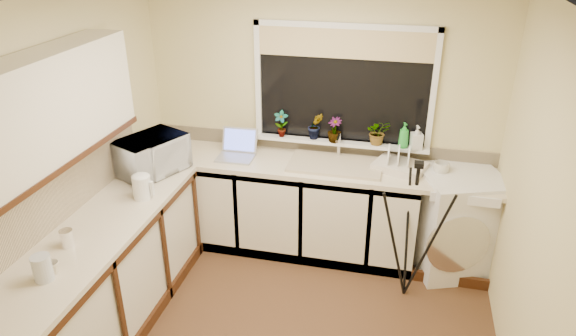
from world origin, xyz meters
The scene contains 33 objects.
floor centered at (0.00, 0.00, 0.00)m, with size 3.20×3.20×0.00m, color #513120.
ceiling centered at (0.00, 0.00, 2.45)m, with size 3.20×3.20×0.00m, color white.
wall_back centered at (0.00, 1.50, 1.23)m, with size 3.20×3.20×0.00m, color beige.
wall_left centered at (-1.60, 0.00, 1.23)m, with size 3.00×3.00×0.00m, color beige.
wall_right centered at (1.60, 0.00, 1.23)m, with size 3.00×3.00×0.00m, color beige.
base_cabinet_back centered at (-0.33, 1.20, 0.43)m, with size 2.55×0.60×0.86m, color silver.
base_cabinet_left centered at (-1.30, -0.30, 0.43)m, with size 0.54×2.40×0.86m, color silver.
worktop_back centered at (0.00, 1.20, 0.88)m, with size 3.20×0.60×0.04m, color beige.
worktop_left centered at (-1.30, -0.30, 0.88)m, with size 0.60×2.40×0.04m, color beige.
upper_cabinet centered at (-1.44, -0.45, 1.80)m, with size 0.28×1.90×0.70m, color silver.
splashback_left centered at (-1.59, -0.30, 1.12)m, with size 0.02×2.40×0.45m, color beige.
splashback_back centered at (0.00, 1.49, 0.97)m, with size 3.20×0.02×0.14m, color beige.
window_glass centered at (0.20, 1.49, 1.55)m, with size 1.50×0.02×1.00m, color black.
window_blind centered at (0.20, 1.46, 1.92)m, with size 1.50×0.02×0.25m, color tan.
windowsill centered at (0.20, 1.43, 1.04)m, with size 1.60×0.14×0.03m, color white.
sink centered at (0.20, 1.20, 0.91)m, with size 0.82×0.46×0.03m, color tan.
faucet centered at (0.20, 1.38, 1.02)m, with size 0.03×0.03×0.24m, color silver.
washing_machine centered at (1.29, 1.21, 0.46)m, with size 0.65×0.63×0.93m, color white.
laptop centered at (-0.72, 1.21, 0.96)m, with size 0.34×0.33×0.24m.
kettle centered at (-1.18, 0.27, 0.99)m, with size 0.14×0.14×0.19m, color white.
dish_rack centered at (0.76, 1.25, 0.93)m, with size 0.43×0.32×0.06m, color beige.
tripod centered at (0.90, 0.71, 0.62)m, with size 0.61×0.61×1.23m, color black, non-canonical shape.
glass_jug centered at (-1.28, -0.81, 0.98)m, with size 0.12×0.12×0.17m, color silver.
steel_jar centered at (-1.36, -0.46, 0.96)m, with size 0.09×0.09×0.12m, color white.
microwave centered at (-1.32, 0.72, 1.06)m, with size 0.57×0.39×0.32m, color white.
plant_a centered at (-0.35, 1.41, 1.17)m, with size 0.13×0.09×0.25m, color #999999.
plant_b centered at (-0.03, 1.43, 1.17)m, with size 0.14×0.11×0.25m, color #999999.
plant_c centered at (0.15, 1.40, 1.16)m, with size 0.13×0.13×0.23m, color #999999.
plant_d centered at (0.54, 1.43, 1.17)m, with size 0.21×0.18×0.23m, color #999999.
soap_bottle_green centered at (0.77, 1.40, 1.16)m, with size 0.09×0.09×0.23m, color green.
soap_bottle_clear centered at (0.88, 1.40, 1.16)m, with size 0.10×0.10×0.21m, color #999999.
cup_back centered at (1.10, 1.24, 0.95)m, with size 0.14×0.14×0.11m, color beige.
cup_left centered at (-1.27, -0.74, 0.94)m, with size 0.09×0.09×0.08m, color beige.
Camera 1 is at (0.74, -2.96, 2.87)m, focal length 32.44 mm.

